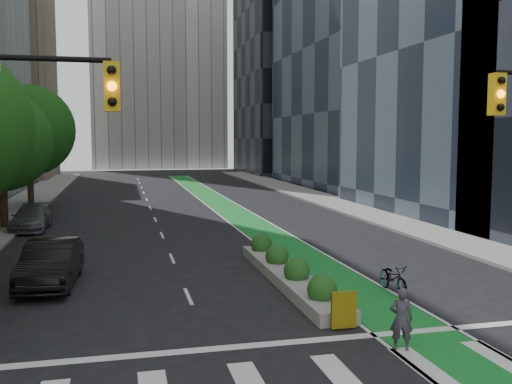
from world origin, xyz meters
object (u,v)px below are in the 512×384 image
bicycle (393,278)px  cyclist (401,319)px  median_planter (288,272)px  parked_car_left_far (31,218)px  parked_car_left_mid (51,263)px

bicycle → cyclist: bearing=-113.7°
bicycle → cyclist: size_ratio=1.26×
median_planter → bicycle: bearing=-36.4°
parked_car_left_far → median_planter: bearing=-52.8°
cyclist → parked_car_left_mid: (-9.00, 8.39, 0.01)m
cyclist → parked_car_left_far: size_ratio=0.34×
median_planter → parked_car_left_mid: parked_car_left_mid is taller
parked_car_left_mid → cyclist: bearing=-39.7°
cyclist → parked_car_left_mid: 12.31m
median_planter → parked_car_left_far: parked_car_left_far is taller
cyclist → bicycle: bearing=-95.1°
bicycle → parked_car_left_mid: parked_car_left_mid is taller
median_planter → cyclist: (0.80, -6.94, 0.41)m
bicycle → parked_car_left_far: size_ratio=0.42×
median_planter → bicycle: size_ratio=5.23×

